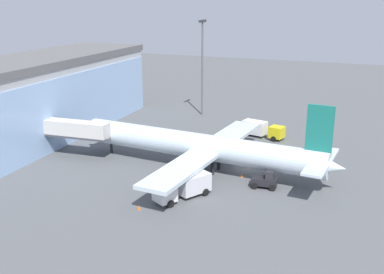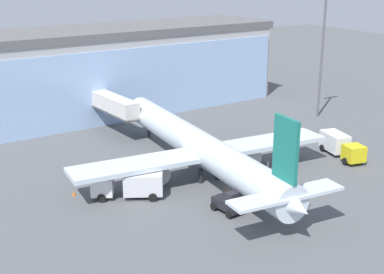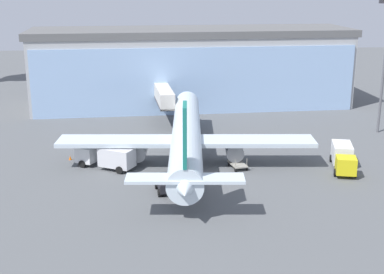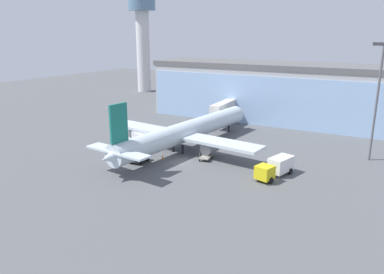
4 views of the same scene
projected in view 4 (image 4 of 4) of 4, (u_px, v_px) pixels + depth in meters
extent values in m
plane|color=#545659|center=(182.00, 161.00, 61.48)|extent=(240.00, 240.00, 0.00)
cube|color=#A9A9A9|center=(267.00, 94.00, 90.49)|extent=(55.38, 17.39, 12.38)
cube|color=#96B8E1|center=(256.00, 101.00, 84.42)|extent=(53.53, 3.19, 11.14)
cube|color=#5C5C5C|center=(268.00, 65.00, 88.65)|extent=(56.49, 17.74, 1.20)
cube|color=beige|center=(226.00, 106.00, 84.62)|extent=(3.32, 13.53, 2.40)
cube|color=#3F3F47|center=(226.00, 111.00, 84.91)|extent=(3.37, 13.54, 0.30)
cylinder|color=#4C4C51|center=(233.00, 114.00, 89.68)|extent=(0.70, 0.70, 3.10)
cylinder|color=silver|center=(143.00, 52.00, 131.15)|extent=(4.57, 4.57, 27.65)
cylinder|color=slate|center=(142.00, 4.00, 126.88)|extent=(9.37, 9.37, 4.00)
cylinder|color=#59595E|center=(376.00, 105.00, 59.72)|extent=(0.36, 0.36, 18.50)
cube|color=#333338|center=(384.00, 44.00, 57.15)|extent=(3.20, 0.40, 0.50)
cylinder|color=silver|center=(187.00, 131.00, 67.22)|extent=(6.12, 35.75, 3.55)
cone|color=silver|center=(236.00, 114.00, 81.09)|extent=(3.76, 3.25, 3.55)
cone|color=silver|center=(113.00, 157.00, 53.35)|extent=(3.47, 4.22, 3.19)
cube|color=silver|center=(181.00, 135.00, 65.93)|extent=(30.96, 6.42, 0.50)
cube|color=silver|center=(118.00, 151.00, 53.98)|extent=(11.15, 3.19, 0.30)
cube|color=#197266|center=(119.00, 123.00, 53.27)|extent=(0.59, 3.22, 5.67)
cylinder|color=gray|center=(158.00, 137.00, 69.98)|extent=(2.33, 3.34, 2.10)
cylinder|color=gray|center=(210.00, 147.00, 63.38)|extent=(2.33, 3.34, 2.10)
cylinder|color=black|center=(173.00, 147.00, 66.35)|extent=(0.50, 0.50, 1.60)
cylinder|color=black|center=(182.00, 149.00, 65.14)|extent=(0.50, 0.50, 1.60)
cylinder|color=black|center=(229.00, 128.00, 79.44)|extent=(0.40, 0.40, 1.60)
cube|color=silver|center=(133.00, 133.00, 73.18)|extent=(2.99, 2.99, 1.90)
cube|color=silver|center=(141.00, 138.00, 69.61)|extent=(4.57, 3.86, 2.20)
cylinder|color=black|center=(128.00, 139.00, 72.92)|extent=(0.93, 0.70, 0.90)
cylinder|color=black|center=(138.00, 137.00, 73.96)|extent=(0.93, 0.70, 0.90)
cylinder|color=black|center=(137.00, 146.00, 68.55)|extent=(0.93, 0.70, 0.90)
cylinder|color=black|center=(149.00, 144.00, 69.59)|extent=(0.93, 0.70, 0.90)
cube|color=yellow|center=(265.00, 172.00, 52.86)|extent=(2.64, 2.64, 1.90)
cube|color=white|center=(281.00, 164.00, 55.68)|extent=(3.05, 4.40, 2.20)
cylinder|color=black|center=(271.00, 181.00, 52.37)|extent=(0.50, 0.94, 0.90)
cylinder|color=black|center=(258.00, 176.00, 53.86)|extent=(0.50, 0.94, 0.90)
cylinder|color=black|center=(290.00, 171.00, 55.91)|extent=(0.50, 0.94, 0.90)
cylinder|color=black|center=(278.00, 168.00, 57.40)|extent=(0.50, 0.94, 0.90)
cube|color=#9E998C|center=(206.00, 157.00, 62.21)|extent=(2.16, 3.08, 0.16)
cylinder|color=black|center=(204.00, 156.00, 63.54)|extent=(0.21, 0.46, 0.44)
cylinder|color=#9E998C|center=(204.00, 151.00, 63.32)|extent=(0.08, 0.08, 0.90)
cylinder|color=black|center=(212.00, 157.00, 63.08)|extent=(0.21, 0.46, 0.44)
cylinder|color=#9E998C|center=(212.00, 152.00, 62.86)|extent=(0.08, 0.08, 0.90)
cylinder|color=black|center=(200.00, 160.00, 61.51)|extent=(0.21, 0.46, 0.44)
cylinder|color=#9E998C|center=(200.00, 155.00, 61.29)|extent=(0.08, 0.08, 0.90)
cylinder|color=black|center=(208.00, 161.00, 61.05)|extent=(0.21, 0.46, 0.44)
cylinder|color=#9E998C|center=(208.00, 156.00, 60.82)|extent=(0.08, 0.08, 0.90)
cube|color=black|center=(139.00, 157.00, 60.93)|extent=(2.19, 3.40, 0.90)
cube|color=#26262B|center=(137.00, 153.00, 60.11)|extent=(1.52, 1.17, 1.00)
cylinder|color=black|center=(138.00, 157.00, 62.39)|extent=(0.45, 0.84, 0.80)
cylinder|color=black|center=(147.00, 159.00, 61.67)|extent=(0.45, 0.84, 0.80)
cylinder|color=black|center=(131.00, 161.00, 60.43)|extent=(0.45, 0.84, 0.80)
cylinder|color=black|center=(140.00, 163.00, 59.71)|extent=(0.45, 0.84, 0.80)
cone|color=orange|center=(163.00, 157.00, 62.91)|extent=(0.36, 0.36, 0.55)
cone|color=orange|center=(131.00, 135.00, 76.41)|extent=(0.36, 0.36, 0.55)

